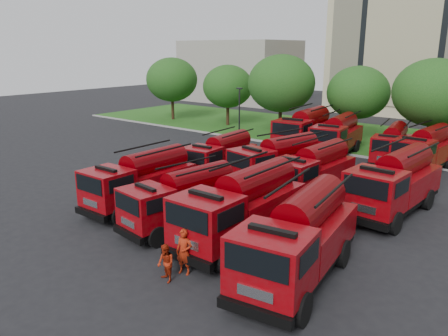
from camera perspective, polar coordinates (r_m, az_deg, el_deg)
The scene contains 28 objects.
ground at distance 24.21m, azimuth -3.49°, elevation -5.81°, with size 140.00×140.00×0.00m, color black.
lawn at distance 46.13m, azimuth 18.75°, elevation 3.70°, with size 70.00×16.00×0.12m, color #1E5416.
curb at distance 38.75m, azimuth 14.55°, elevation 1.94°, with size 70.00×0.30×0.14m, color gray.
side_building at distance 75.77m, azimuth 2.05°, elevation 12.51°, with size 18.00×12.00×10.00m, color gray.
tree_0 at distance 55.21m, azimuth -6.83°, elevation 11.39°, with size 6.30×6.30×7.70m.
tree_1 at distance 50.66m, azimuth 0.50°, elevation 10.61°, with size 5.71×5.71×6.98m.
tree_2 at distance 44.81m, azimuth 7.49°, elevation 10.90°, with size 6.72×6.72×8.22m.
tree_3 at distance 43.97m, azimuth 17.11°, elevation 9.40°, with size 5.88×5.88×7.19m.
tree_4 at distance 40.39m, azimuth 25.67°, elevation 8.88°, with size 6.55×6.55×8.01m.
lamp_post_0 at distance 42.64m, azimuth 2.02°, elevation 7.47°, with size 0.60×0.25×5.11m.
fire_truck_0 at distance 24.97m, azimuth -10.78°, elevation -1.54°, with size 2.64×6.98×3.16m.
fire_truck_1 at distance 21.92m, azimuth -5.41°, elevation -4.00°, with size 3.05×6.74×2.96m.
fire_truck_2 at distance 20.04m, azimuth 2.36°, elevation -5.08°, with size 2.84×7.60×3.45m.
fire_truck_3 at distance 17.12m, azimuth 9.75°, elevation -9.00°, with size 3.63×7.84×3.44m.
fire_truck_4 at distance 30.48m, azimuth -0.42°, elevation 1.61°, with size 2.77×6.65×2.95m.
fire_truck_5 at distance 28.75m, azimuth 7.04°, elevation 0.90°, with size 3.86×7.38×3.20m.
fire_truck_6 at distance 26.99m, azimuth 11.56°, elevation -0.34°, with size 2.79×6.98×3.13m.
fire_truck_7 at distance 25.25m, azimuth 21.40°, elevation -1.82°, with size 3.17×7.72×3.44m.
fire_truck_8 at distance 38.93m, azimuth 10.53°, elevation 4.87°, with size 3.45×8.17×3.63m.
fire_truck_9 at distance 37.77m, azimuth 14.54°, elevation 4.10°, with size 3.44×7.59×3.34m.
fire_truck_10 at distance 36.20m, azimuth 21.14°, elevation 2.82°, with size 3.37×6.91×3.02m.
fire_truck_11 at distance 34.84m, azimuth 24.80°, elevation 2.17°, with size 3.13×7.33×3.25m.
firefighter_0 at distance 18.10m, azimuth -5.16°, elevation -13.53°, with size 0.69×0.51×1.90m, color #9B200B.
firefighter_1 at distance 17.64m, azimuth -7.53°, elevation -14.45°, with size 0.74×0.41×1.53m, color #9B200B.
firefighter_2 at distance 17.83m, azimuth 8.52°, elevation -14.14°, with size 0.91×0.51×1.54m, color #9B200B.
firefighter_3 at distance 17.19m, azimuth 3.31°, elevation -15.18°, with size 0.99×0.51×1.53m, color black.
firefighter_4 at distance 25.37m, azimuth 0.64°, elevation -4.77°, with size 0.89×0.58×1.81m, color black.
firefighter_5 at distance 24.03m, azimuth 19.08°, elevation -6.83°, with size 1.46×0.63×1.57m, color #9B200B.
Camera 1 is at (15.24, -16.67, 8.72)m, focal length 35.00 mm.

